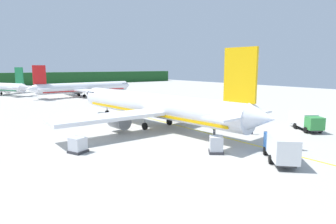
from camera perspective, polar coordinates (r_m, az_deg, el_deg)
The scene contains 10 objects.
ground at distance 69.68m, azimuth -26.03°, elevation -0.06°, with size 240.00×320.00×0.20m, color #B7B5AD.
airliner_foreground at distance 46.87m, azimuth -2.83°, elevation 1.20°, with size 34.51×41.73×11.90m.
airliner_mid_apron at distance 98.60m, azimuth -16.22°, elevation 4.59°, with size 35.25×29.26×10.05m.
service_truck_fuel at distance 49.41m, azimuth 25.34°, elevation -1.49°, with size 5.50×6.82×2.58m.
service_truck_baggage at distance 31.93m, azimuth 21.22°, elevation -6.31°, with size 6.18×6.18×2.92m.
cargo_container_near at distance 33.31m, azimuth 9.42°, elevation -6.34°, with size 2.28×2.28×2.04m.
cargo_container_mid at distance 34.64m, azimuth -17.22°, elevation -6.16°, with size 2.30×2.30×1.90m.
crew_marshaller at distance 41.69m, azimuth 9.08°, elevation -3.16°, with size 0.42×0.56×1.74m.
crew_loader_left at distance 43.50m, azimuth 16.17°, elevation -2.91°, with size 0.62×0.33×1.72m.
apron_guide_line at distance 46.16m, azimuth 4.03°, elevation -3.19°, with size 0.30×60.00×0.01m, color yellow.
Camera 1 is at (-12.76, -19.81, 9.65)m, focal length 31.11 mm.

